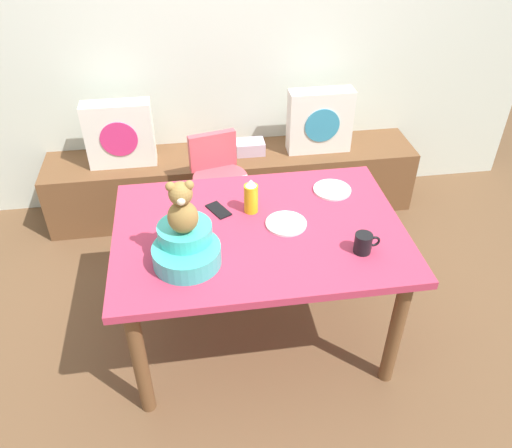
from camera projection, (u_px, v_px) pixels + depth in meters
name	position (u px, v px, depth m)	size (l,w,h in m)	color
ground_plane	(259.00, 331.00, 2.91)	(8.00, 8.00, 0.00)	brown
back_wall	(224.00, 19.00, 3.31)	(4.40, 0.10, 2.60)	silver
window_bench	(233.00, 182.00, 3.74)	(2.60, 0.44, 0.46)	brown
pillow_floral_left	(120.00, 134.00, 3.37)	(0.44, 0.15, 0.44)	white
pillow_floral_right	(320.00, 121.00, 3.53)	(0.44, 0.15, 0.44)	white
book_stack	(250.00, 147.00, 3.59)	(0.20, 0.14, 0.09)	#C2ACC3
dining_table	(259.00, 243.00, 2.52)	(1.39, 0.97, 0.74)	#B73351
highchair	(220.00, 181.00, 3.21)	(0.39, 0.50, 0.79)	#D84C59
infant_seat_teal	(186.00, 247.00, 2.23)	(0.30, 0.33, 0.16)	#3DB9B0
teddy_bear	(182.00, 209.00, 2.11)	(0.13, 0.12, 0.25)	olive
ketchup_bottle	(251.00, 197.00, 2.52)	(0.07, 0.07, 0.18)	gold
coffee_mug	(364.00, 243.00, 2.30)	(0.12, 0.08, 0.09)	black
dinner_plate_near	(286.00, 223.00, 2.48)	(0.20, 0.20, 0.01)	white
dinner_plate_far	(332.00, 190.00, 2.72)	(0.20, 0.20, 0.01)	white
cell_phone	(219.00, 210.00, 2.57)	(0.07, 0.14, 0.01)	black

